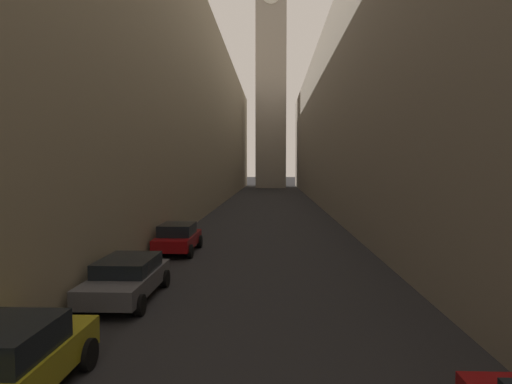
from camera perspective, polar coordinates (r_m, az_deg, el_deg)
The scene contains 7 objects.
ground_plane at distance 42.83m, azimuth 1.67°, elevation -2.45°, with size 264.00×264.00×0.00m, color #232326.
building_block_left at distance 46.42m, azimuth -12.57°, elevation 9.91°, with size 11.56×108.00×19.38m, color gray.
building_block_right at distance 46.56m, azimuth 17.94°, elevation 9.24°, with size 14.69×108.00×18.46m, color gray.
clock_tower at distance 93.09m, azimuth 2.01°, elevation 20.58°, with size 6.69×6.69×61.36m.
parked_car_left_second at distance 9.60m, azimuth -29.84°, elevation -19.05°, with size 1.88×4.10×1.54m.
parked_car_left_third at distance 15.10m, azimuth -16.72°, elevation -10.75°, with size 2.05×4.38×1.35m.
parked_car_left_far at distance 22.31m, azimuth -10.31°, elevation -5.93°, with size 1.98×3.95×1.49m.
Camera 1 is at (0.41, 5.40, 4.39)m, focal length 30.24 mm.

